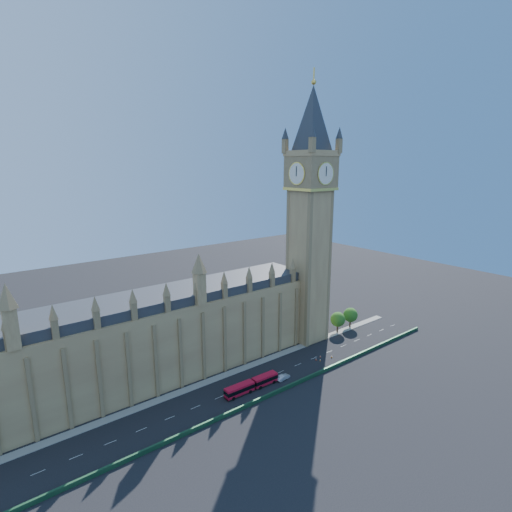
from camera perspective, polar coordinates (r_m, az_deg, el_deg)
ground at (r=131.17m, az=-0.64°, el=-17.81°), size 400.00×400.00×0.00m
palace_westminster at (r=131.08m, az=-15.64°, el=-11.52°), size 120.00×20.00×28.00m
elizabeth_tower at (r=149.12m, az=7.75°, el=7.99°), size 20.59×20.59×105.00m
bridge_parapet at (r=124.87m, az=2.02°, el=-19.22°), size 160.00×0.60×1.20m
kerb_north at (r=137.81m, az=-3.14°, el=-16.17°), size 160.00×3.00×0.16m
tree_east_near at (r=168.13m, az=11.64°, el=-8.79°), size 6.00×6.00×8.50m
tree_east_far at (r=173.96m, az=13.37°, el=-8.13°), size 6.00×6.00×8.50m
red_bus at (r=127.43m, az=-0.62°, el=-17.94°), size 18.60×3.29×3.15m
car_grey at (r=133.60m, az=3.24°, el=-16.88°), size 4.14×2.06×1.36m
car_silver at (r=133.36m, az=3.91°, el=-16.88°), size 5.15×2.38×1.63m
car_white at (r=133.62m, az=3.70°, el=-16.88°), size 4.78×2.40×1.33m
cone_a at (r=145.89m, az=9.16°, el=-14.46°), size 0.58×0.58×0.71m
cone_b at (r=148.81m, az=10.76°, el=-13.93°), size 0.66×0.66×0.80m
cone_c at (r=148.42m, az=9.19°, el=-13.97°), size 0.52×0.52×0.67m
cone_d at (r=146.25m, az=8.58°, el=-14.38°), size 0.46×0.46×0.66m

